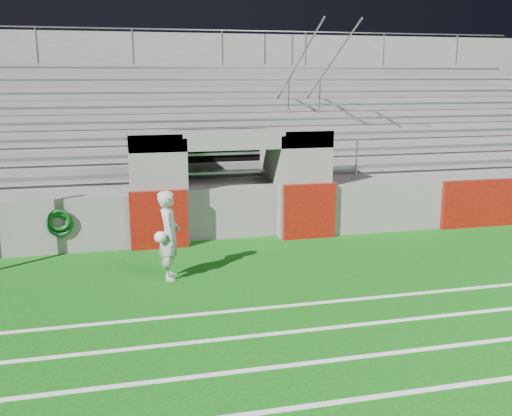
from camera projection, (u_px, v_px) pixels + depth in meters
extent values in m
plane|color=#0E520D|center=(268.00, 286.00, 10.74)|extent=(90.00, 90.00, 0.00)
cube|color=white|center=(351.00, 400.00, 6.95)|extent=(28.00, 0.09, 0.01)
cube|color=white|center=(322.00, 361.00, 7.90)|extent=(28.00, 0.09, 0.01)
cube|color=white|center=(300.00, 331.00, 8.85)|extent=(28.00, 0.09, 0.01)
cube|color=white|center=(283.00, 306.00, 9.79)|extent=(28.00, 0.09, 0.01)
cube|color=slate|center=(156.00, 188.00, 13.36)|extent=(1.20, 1.00, 2.60)
cube|color=slate|center=(303.00, 182.00, 14.17)|extent=(1.20, 1.00, 2.60)
cube|color=black|center=(220.00, 175.00, 15.39)|extent=(2.60, 0.20, 2.50)
cube|color=slate|center=(181.00, 185.00, 14.08)|extent=(0.10, 2.20, 2.50)
cube|color=slate|center=(271.00, 181.00, 14.61)|extent=(0.10, 2.20, 2.50)
cube|color=slate|center=(231.00, 139.00, 13.52)|extent=(4.80, 1.00, 0.40)
cube|color=slate|center=(208.00, 167.00, 17.45)|extent=(26.00, 8.00, 0.20)
cube|color=slate|center=(208.00, 187.00, 17.59)|extent=(26.00, 8.00, 1.05)
cube|color=#5E0E08|center=(159.00, 220.00, 12.97)|extent=(1.30, 0.15, 1.35)
cube|color=#5E0E08|center=(309.00, 211.00, 13.79)|extent=(1.30, 0.15, 1.35)
cube|color=#5E0E08|center=(480.00, 203.00, 14.87)|extent=(2.20, 0.15, 1.25)
cube|color=gray|center=(225.00, 172.00, 14.60)|extent=(23.00, 0.28, 0.06)
cube|color=slate|center=(219.00, 168.00, 15.41)|extent=(24.00, 0.75, 0.38)
cube|color=gray|center=(219.00, 153.00, 15.23)|extent=(23.00, 0.28, 0.06)
cube|color=slate|center=(214.00, 157.00, 16.08)|extent=(24.00, 0.75, 0.76)
cube|color=gray|center=(215.00, 136.00, 15.85)|extent=(23.00, 0.28, 0.06)
cube|color=slate|center=(210.00, 147.00, 16.75)|extent=(24.00, 0.75, 1.14)
cube|color=gray|center=(210.00, 121.00, 16.48)|extent=(23.00, 0.28, 0.06)
cube|color=slate|center=(206.00, 138.00, 17.42)|extent=(24.00, 0.75, 1.52)
cube|color=gray|center=(206.00, 106.00, 17.10)|extent=(23.00, 0.28, 0.06)
cube|color=slate|center=(202.00, 130.00, 18.09)|extent=(24.00, 0.75, 1.90)
cube|color=gray|center=(202.00, 92.00, 17.73)|extent=(23.00, 0.28, 0.06)
cube|color=slate|center=(199.00, 122.00, 18.75)|extent=(24.00, 0.75, 2.28)
cube|color=gray|center=(199.00, 80.00, 18.35)|extent=(23.00, 0.28, 0.06)
cube|color=slate|center=(196.00, 115.00, 19.42)|extent=(24.00, 0.75, 2.66)
cube|color=gray|center=(195.00, 68.00, 18.98)|extent=(23.00, 0.28, 0.06)
cube|color=slate|center=(193.00, 112.00, 20.05)|extent=(26.00, 0.60, 5.29)
cylinder|color=#A5A8AD|center=(321.00, 159.00, 14.85)|extent=(0.05, 0.05, 1.00)
cylinder|color=#A5A8AD|center=(289.00, 96.00, 17.35)|extent=(0.05, 0.05, 1.00)
cylinder|color=#A5A8AD|center=(264.00, 49.00, 19.84)|extent=(0.05, 0.05, 1.00)
cylinder|color=#A5A8AD|center=(289.00, 79.00, 17.23)|extent=(0.05, 6.02, 3.08)
cylinder|color=#A5A8AD|center=(356.00, 158.00, 15.07)|extent=(0.05, 0.05, 1.00)
cylinder|color=#A5A8AD|center=(320.00, 96.00, 17.57)|extent=(0.05, 0.05, 1.00)
cylinder|color=#A5A8AD|center=(292.00, 49.00, 20.07)|extent=(0.05, 0.05, 1.00)
cylinder|color=#A5A8AD|center=(320.00, 79.00, 17.46)|extent=(0.05, 6.02, 3.08)
cylinder|color=#A5A8AD|center=(36.00, 45.00, 18.13)|extent=(0.05, 0.05, 1.10)
cylinder|color=#A5A8AD|center=(133.00, 46.00, 18.81)|extent=(0.05, 0.05, 1.10)
cylinder|color=#A5A8AD|center=(222.00, 47.00, 19.49)|extent=(0.05, 0.05, 1.10)
cylinder|color=#A5A8AD|center=(305.00, 48.00, 20.17)|extent=(0.05, 0.05, 1.10)
cylinder|color=#A5A8AD|center=(383.00, 49.00, 20.85)|extent=(0.05, 0.05, 1.10)
cylinder|color=#A5A8AD|center=(456.00, 50.00, 21.53)|extent=(0.05, 0.05, 1.10)
cylinder|color=#A5A8AD|center=(192.00, 30.00, 19.14)|extent=(24.00, 0.05, 0.05)
imported|color=#A9AEB3|center=(169.00, 235.00, 10.98)|extent=(0.49, 0.68, 1.75)
sphere|color=white|center=(160.00, 237.00, 10.74)|extent=(0.22, 0.22, 0.22)
torus|color=#0D451E|center=(60.00, 224.00, 12.48)|extent=(0.58, 0.11, 0.58)
torus|color=#0D410F|center=(59.00, 220.00, 12.41)|extent=(0.50, 0.10, 0.50)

